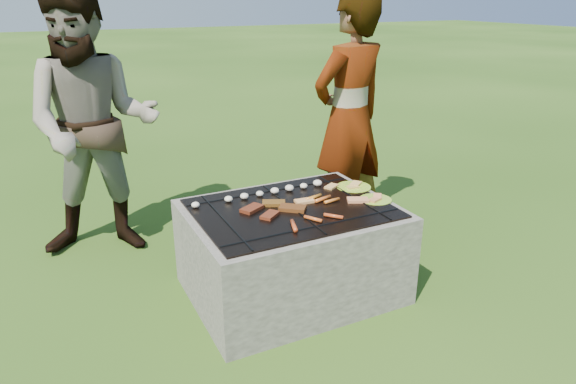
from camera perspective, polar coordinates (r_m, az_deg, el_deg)
name	(u,v)px	position (r m, az deg, el deg)	size (l,w,h in m)	color
lawn	(291,291)	(3.54, 0.37, -10.89)	(60.00, 60.00, 0.00)	#224310
fire_pit	(291,254)	(3.40, 0.38, -6.86)	(1.30, 1.00, 0.62)	gray
mushrooms	(270,191)	(3.47, -1.96, 0.06)	(0.95, 0.06, 0.04)	white
pork_slabs	(274,208)	(3.22, -1.55, -1.80)	(0.41, 0.30, 0.02)	maroon
sausages	(317,209)	(3.21, 3.20, -1.92)	(0.50, 0.44, 0.03)	orange
bread_on_grate	(334,197)	(3.41, 5.16, -0.59)	(0.46, 0.42, 0.02)	#E8C076
plate_far	(354,187)	(3.64, 7.31, 0.55)	(0.32, 0.32, 0.03)	#FFFB3C
plate_near	(375,200)	(3.44, 9.70, -0.84)	(0.25, 0.25, 0.03)	#ADCA30
cook	(349,118)	(4.12, 6.81, 8.13)	(0.70, 0.46, 1.93)	gray
bystander	(94,126)	(4.00, -20.77, 6.87)	(0.96, 0.75, 1.98)	gray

